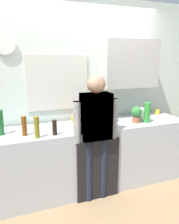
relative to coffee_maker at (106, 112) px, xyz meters
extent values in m
plane|color=#8C6D4C|center=(-0.29, -0.36, -1.04)|extent=(8.00, 8.00, 0.00)
cube|color=#B2B7BC|center=(-0.29, -0.06, -0.59)|extent=(2.87, 0.64, 0.90)
cube|color=black|center=(-0.27, -0.39, -0.64)|extent=(0.56, 0.02, 0.81)
cube|color=silver|center=(-0.29, 0.37, 0.26)|extent=(4.47, 0.10, 2.60)
cube|color=beige|center=(-0.59, 0.31, 0.40)|extent=(0.86, 0.02, 0.76)
cube|color=#8CA5C6|center=(-0.59, 0.32, 0.40)|extent=(0.80, 0.02, 0.70)
cube|color=#B7B2A8|center=(0.43, 0.16, 0.65)|extent=(0.84, 0.32, 0.68)
cylinder|color=silver|center=(-1.24, 0.30, 0.90)|extent=(0.26, 0.03, 0.26)
cube|color=black|center=(0.00, -0.03, -0.13)|extent=(0.20, 0.20, 0.03)
cube|color=silver|center=(0.00, 0.03, 0.02)|extent=(0.18, 0.08, 0.28)
cylinder|color=black|center=(0.00, -0.06, -0.06)|extent=(0.11, 0.11, 0.11)
cylinder|color=black|center=(0.00, -0.03, 0.17)|extent=(0.17, 0.17, 0.03)
cylinder|color=olive|center=(-0.98, -0.29, -0.02)|extent=(0.06, 0.06, 0.25)
cylinder|color=black|center=(-0.78, -0.26, -0.06)|extent=(0.06, 0.06, 0.18)
cylinder|color=brown|center=(-1.11, -0.15, -0.03)|extent=(0.06, 0.06, 0.23)
cylinder|color=#195923|center=(-1.37, -0.03, 0.00)|extent=(0.07, 0.07, 0.30)
cylinder|color=#2D8C33|center=(0.55, -0.20, -0.01)|extent=(0.09, 0.09, 0.28)
cylinder|color=yellow|center=(0.96, 0.11, -0.10)|extent=(0.07, 0.07, 0.08)
cylinder|color=orange|center=(-0.34, 0.18, -0.11)|extent=(0.22, 0.22, 0.08)
cylinder|color=#9E5638|center=(0.40, -0.16, -0.10)|extent=(0.10, 0.10, 0.09)
sphere|color=#2D7233|center=(0.40, -0.16, 0.01)|extent=(0.15, 0.15, 0.15)
cylinder|color=blue|center=(-0.40, -0.17, -0.07)|extent=(0.06, 0.06, 0.15)
cone|color=white|center=(-0.40, -0.17, 0.02)|extent=(0.02, 0.02, 0.03)
cylinder|color=silver|center=(0.53, -0.05, -0.06)|extent=(0.14, 0.14, 0.17)
cylinder|color=brown|center=(-0.39, -0.36, -0.63)|extent=(0.12, 0.12, 0.82)
cylinder|color=brown|center=(-0.19, -0.36, -0.63)|extent=(0.12, 0.12, 0.82)
cube|color=white|center=(-0.29, -0.36, 0.06)|extent=(0.36, 0.20, 0.56)
sphere|color=beige|center=(-0.29, -0.36, 0.45)|extent=(0.22, 0.22, 0.22)
cylinder|color=white|center=(-0.53, -0.36, 0.01)|extent=(0.09, 0.09, 0.50)
cylinder|color=white|center=(-0.05, -0.36, 0.01)|extent=(0.09, 0.09, 0.50)
cylinder|color=#3F4766|center=(-0.39, -0.36, -0.63)|extent=(0.12, 0.12, 0.82)
cylinder|color=#3F4766|center=(-0.19, -0.36, -0.63)|extent=(0.12, 0.12, 0.82)
cube|color=white|center=(-0.29, -0.36, 0.06)|extent=(0.36, 0.20, 0.56)
sphere|color=beige|center=(-0.29, -0.36, 0.45)|extent=(0.22, 0.22, 0.22)
cylinder|color=white|center=(-0.53, -0.36, 0.01)|extent=(0.09, 0.09, 0.50)
cylinder|color=white|center=(-0.05, -0.36, 0.01)|extent=(0.09, 0.09, 0.50)
camera|label=1|loc=(-1.26, -2.70, 0.74)|focal=35.23mm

